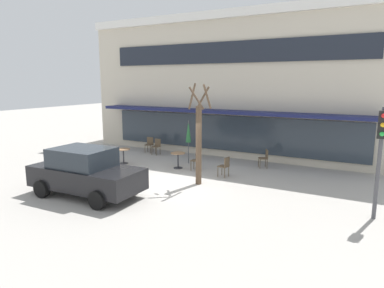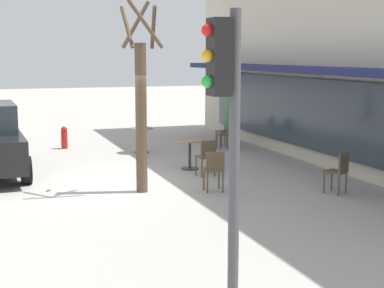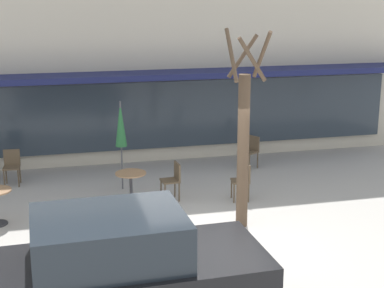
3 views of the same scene
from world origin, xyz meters
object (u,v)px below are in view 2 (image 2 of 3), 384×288
(patio_umbrella_green_folded, at_px, (230,105))
(street_tree, at_px, (141,107))
(cafe_chair_2, at_px, (339,170))
(cafe_table_streetside, at_px, (142,136))
(cafe_chair_3, at_px, (226,132))
(cafe_table_near_wall, at_px, (190,149))
(cafe_chair_0, at_px, (225,129))
(cafe_chair_1, at_px, (207,155))
(cafe_chair_4, at_px, (214,168))
(fire_hydrant, at_px, (64,137))
(traffic_light_pole, at_px, (226,115))

(patio_umbrella_green_folded, relative_size, street_tree, 0.54)
(cafe_chair_2, distance_m, street_tree, 4.39)
(cafe_chair_2, xyz_separation_m, street_tree, (-1.56, -3.89, 1.31))
(cafe_table_streetside, bearing_deg, cafe_chair_3, 85.53)
(cafe_table_near_wall, height_order, street_tree, street_tree)
(cafe_chair_0, xyz_separation_m, cafe_chair_2, (7.01, -0.31, 0.00))
(cafe_chair_1, bearing_deg, cafe_chair_3, 151.01)
(cafe_chair_4, distance_m, street_tree, 2.03)
(fire_hydrant, bearing_deg, traffic_light_pole, 0.55)
(cafe_table_near_wall, xyz_separation_m, street_tree, (2.06, -1.80, 1.32))
(cafe_table_near_wall, relative_size, fire_hydrant, 1.08)
(cafe_table_streetside, bearing_deg, fire_hydrant, -126.82)
(cafe_chair_4, distance_m, fire_hydrant, 7.43)
(cafe_chair_2, bearing_deg, cafe_table_near_wall, -150.01)
(cafe_chair_2, xyz_separation_m, cafe_chair_4, (-1.04, -2.43, 0.00))
(street_tree, distance_m, traffic_light_pole, 6.40)
(patio_umbrella_green_folded, height_order, cafe_chair_1, patio_umbrella_green_folded)
(cafe_table_near_wall, xyz_separation_m, cafe_chair_3, (-2.70, 2.14, 0.01))
(cafe_table_near_wall, bearing_deg, cafe_chair_4, -7.46)
(cafe_table_streetside, relative_size, cafe_chair_0, 0.85)
(cafe_chair_3, xyz_separation_m, traffic_light_pole, (11.11, -4.64, 1.77))
(patio_umbrella_green_folded, xyz_separation_m, cafe_chair_3, (-2.65, 1.01, -1.10))
(cafe_chair_3, xyz_separation_m, street_tree, (4.76, -3.94, 1.31))
(cafe_chair_3, bearing_deg, cafe_chair_0, 159.45)
(traffic_light_pole, bearing_deg, cafe_chair_1, 160.75)
(street_tree, bearing_deg, cafe_chair_4, 70.33)
(cafe_chair_4, relative_size, traffic_light_pole, 0.26)
(cafe_table_near_wall, xyz_separation_m, traffic_light_pole, (8.40, -2.50, 1.78))
(cafe_table_near_wall, distance_m, cafe_chair_0, 4.16)
(cafe_chair_3, bearing_deg, cafe_table_near_wall, -38.34)
(cafe_chair_4, xyz_separation_m, fire_hydrant, (-7.07, -2.28, -0.17))
(cafe_chair_2, relative_size, fire_hydrant, 1.26)
(cafe_table_near_wall, xyz_separation_m, cafe_chair_4, (2.58, -0.34, 0.01))
(cafe_chair_3, bearing_deg, traffic_light_pole, -22.66)
(cafe_chair_1, bearing_deg, cafe_table_near_wall, -175.03)
(cafe_chair_3, distance_m, cafe_chair_4, 5.84)
(cafe_chair_3, bearing_deg, street_tree, -39.57)
(cafe_chair_1, height_order, fire_hydrant, cafe_chair_1)
(cafe_table_streetside, relative_size, cafe_chair_2, 0.85)
(patio_umbrella_green_folded, distance_m, street_tree, 3.62)
(patio_umbrella_green_folded, distance_m, cafe_chair_0, 3.74)
(cafe_table_streetside, height_order, cafe_chair_3, cafe_chair_3)
(traffic_light_pole, bearing_deg, cafe_chair_0, 157.46)
(cafe_table_near_wall, relative_size, traffic_light_pole, 0.22)
(cafe_table_streetside, xyz_separation_m, street_tree, (4.97, -1.28, 1.32))
(cafe_chair_2, bearing_deg, cafe_chair_1, -142.61)
(cafe_chair_1, xyz_separation_m, cafe_chair_2, (2.62, 2.00, 0.00))
(cafe_chair_1, relative_size, street_tree, 0.22)
(cafe_chair_1, relative_size, traffic_light_pole, 0.26)
(cafe_table_near_wall, bearing_deg, fire_hydrant, -149.69)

